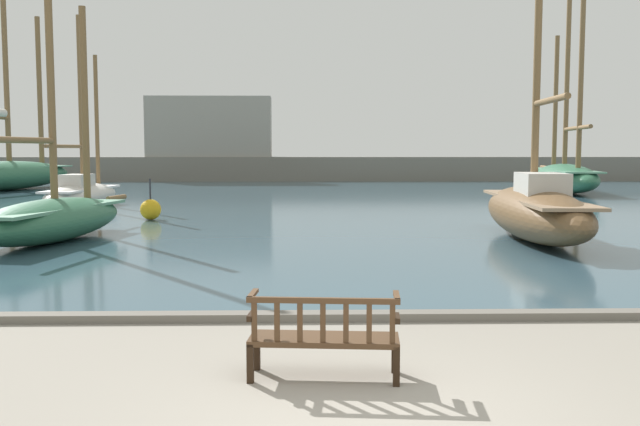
{
  "coord_description": "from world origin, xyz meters",
  "views": [
    {
      "loc": [
        -0.55,
        -6.2,
        2.45
      ],
      "look_at": [
        -0.16,
        10.0,
        1.0
      ],
      "focal_mm": 40.0,
      "sensor_mm": 36.0,
      "label": 1
    }
  ],
  "objects_px": {
    "park_bench": "(324,336)",
    "sailboat_far_port": "(53,215)",
    "sailboat_distant_harbor": "(536,208)",
    "sailboat_nearest_port": "(82,192)",
    "sailboat_mid_port": "(6,171)",
    "channel_buoy": "(151,209)",
    "sailboat_outer_port": "(565,174)"
  },
  "relations": [
    {
      "from": "park_bench",
      "to": "sailboat_far_port",
      "type": "height_order",
      "value": "sailboat_far_port"
    },
    {
      "from": "sailboat_distant_harbor",
      "to": "park_bench",
      "type": "bearing_deg",
      "value": -118.13
    },
    {
      "from": "sailboat_far_port",
      "to": "sailboat_nearest_port",
      "type": "height_order",
      "value": "sailboat_far_port"
    },
    {
      "from": "sailboat_mid_port",
      "to": "sailboat_nearest_port",
      "type": "relative_size",
      "value": 1.61
    },
    {
      "from": "park_bench",
      "to": "sailboat_far_port",
      "type": "relative_size",
      "value": 0.2
    },
    {
      "from": "sailboat_distant_harbor",
      "to": "sailboat_nearest_port",
      "type": "distance_m",
      "value": 18.29
    },
    {
      "from": "sailboat_far_port",
      "to": "sailboat_distant_harbor",
      "type": "bearing_deg",
      "value": -0.02
    },
    {
      "from": "sailboat_distant_harbor",
      "to": "channel_buoy",
      "type": "height_order",
      "value": "sailboat_distant_harbor"
    },
    {
      "from": "park_bench",
      "to": "sailboat_distant_harbor",
      "type": "bearing_deg",
      "value": 61.87
    },
    {
      "from": "sailboat_outer_port",
      "to": "channel_buoy",
      "type": "bearing_deg",
      "value": -142.7
    },
    {
      "from": "sailboat_nearest_port",
      "to": "channel_buoy",
      "type": "relative_size",
      "value": 5.51
    },
    {
      "from": "sailboat_far_port",
      "to": "park_bench",
      "type": "bearing_deg",
      "value": -58.69
    },
    {
      "from": "sailboat_mid_port",
      "to": "channel_buoy",
      "type": "bearing_deg",
      "value": -55.83
    },
    {
      "from": "sailboat_nearest_port",
      "to": "channel_buoy",
      "type": "bearing_deg",
      "value": -52.03
    },
    {
      "from": "channel_buoy",
      "to": "sailboat_mid_port",
      "type": "bearing_deg",
      "value": 124.17
    },
    {
      "from": "park_bench",
      "to": "sailboat_mid_port",
      "type": "distance_m",
      "value": 38.62
    },
    {
      "from": "park_bench",
      "to": "sailboat_distant_harbor",
      "type": "relative_size",
      "value": 0.15
    },
    {
      "from": "park_bench",
      "to": "sailboat_outer_port",
      "type": "xyz_separation_m",
      "value": [
        14.26,
        31.5,
        0.64
      ]
    },
    {
      "from": "sailboat_distant_harbor",
      "to": "sailboat_nearest_port",
      "type": "height_order",
      "value": "sailboat_distant_harbor"
    },
    {
      "from": "sailboat_far_port",
      "to": "channel_buoy",
      "type": "distance_m",
      "value": 5.74
    },
    {
      "from": "park_bench",
      "to": "sailboat_far_port",
      "type": "bearing_deg",
      "value": 121.31
    },
    {
      "from": "sailboat_outer_port",
      "to": "channel_buoy",
      "type": "height_order",
      "value": "sailboat_outer_port"
    },
    {
      "from": "sailboat_outer_port",
      "to": "sailboat_nearest_port",
      "type": "height_order",
      "value": "sailboat_outer_port"
    },
    {
      "from": "park_bench",
      "to": "channel_buoy",
      "type": "bearing_deg",
      "value": 107.91
    },
    {
      "from": "park_bench",
      "to": "sailboat_far_port",
      "type": "distance_m",
      "value": 12.86
    },
    {
      "from": "sailboat_mid_port",
      "to": "sailboat_far_port",
      "type": "bearing_deg",
      "value": -65.27
    },
    {
      "from": "park_bench",
      "to": "channel_buoy",
      "type": "height_order",
      "value": "channel_buoy"
    },
    {
      "from": "park_bench",
      "to": "sailboat_distant_harbor",
      "type": "distance_m",
      "value": 12.46
    },
    {
      "from": "park_bench",
      "to": "sailboat_nearest_port",
      "type": "bearing_deg",
      "value": 113.12
    },
    {
      "from": "sailboat_distant_harbor",
      "to": "channel_buoy",
      "type": "bearing_deg",
      "value": 153.55
    },
    {
      "from": "park_bench",
      "to": "channel_buoy",
      "type": "distance_m",
      "value": 17.41
    },
    {
      "from": "sailboat_mid_port",
      "to": "sailboat_nearest_port",
      "type": "distance_m",
      "value": 15.46
    }
  ]
}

